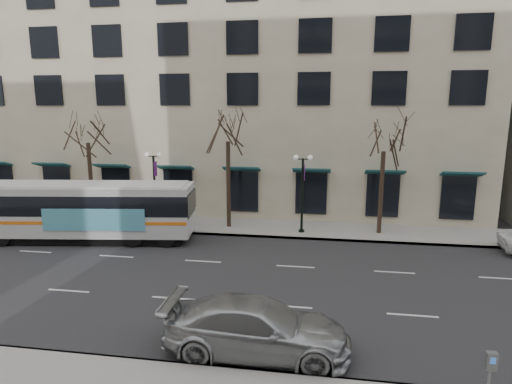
% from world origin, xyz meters
% --- Properties ---
extents(ground, '(160.00, 160.00, 0.00)m').
position_xyz_m(ground, '(0.00, 0.00, 0.00)').
color(ground, black).
rests_on(ground, ground).
extents(sidewalk_far, '(80.00, 4.00, 0.15)m').
position_xyz_m(sidewalk_far, '(5.00, 9.00, 0.07)').
color(sidewalk_far, gray).
rests_on(sidewalk_far, ground).
extents(building_hotel, '(40.00, 20.00, 24.00)m').
position_xyz_m(building_hotel, '(-2.00, 21.00, 12.00)').
color(building_hotel, tan).
rests_on(building_hotel, ground).
extents(tree_far_left, '(3.60, 3.60, 8.34)m').
position_xyz_m(tree_far_left, '(-10.00, 8.80, 6.70)').
color(tree_far_left, black).
rests_on(tree_far_left, ground).
extents(tree_far_mid, '(3.60, 3.60, 8.55)m').
position_xyz_m(tree_far_mid, '(0.00, 8.80, 6.91)').
color(tree_far_mid, black).
rests_on(tree_far_mid, ground).
extents(tree_far_right, '(3.60, 3.60, 8.06)m').
position_xyz_m(tree_far_right, '(10.00, 8.80, 6.42)').
color(tree_far_right, black).
rests_on(tree_far_right, ground).
extents(lamp_post_left, '(1.22, 0.45, 5.21)m').
position_xyz_m(lamp_post_left, '(-4.99, 8.20, 2.94)').
color(lamp_post_left, black).
rests_on(lamp_post_left, ground).
extents(lamp_post_right, '(1.22, 0.45, 5.21)m').
position_xyz_m(lamp_post_right, '(5.01, 8.20, 2.94)').
color(lamp_post_right, black).
rests_on(lamp_post_right, ground).
extents(city_bus, '(13.57, 4.68, 3.61)m').
position_xyz_m(city_bus, '(-8.13, 4.83, 1.97)').
color(city_bus, silver).
rests_on(city_bus, ground).
extents(silver_car, '(6.33, 2.58, 1.84)m').
position_xyz_m(silver_car, '(4.22, -5.84, 0.92)').
color(silver_car, '#A2A5A9').
rests_on(silver_car, ground).
extents(pay_station, '(0.31, 0.22, 1.40)m').
position_xyz_m(pay_station, '(11.05, -7.30, 1.16)').
color(pay_station, slate).
rests_on(pay_station, sidewalk_near).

